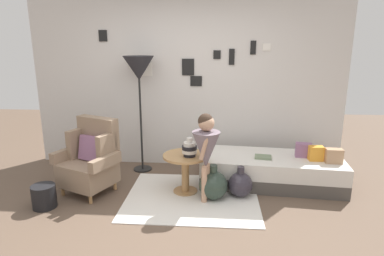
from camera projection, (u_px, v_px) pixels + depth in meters
ground_plane at (172, 226)px, 3.53m from camera, size 12.00×12.00×0.00m
gallery_wall at (187, 83)px, 5.09m from camera, size 4.80×0.12×2.60m
rug at (192, 197)px, 4.20m from camera, size 1.66×1.41×0.01m
armchair at (91, 159)px, 4.29m from camera, size 0.89×0.79×0.97m
daybed at (271, 170)px, 4.56m from camera, size 1.96×0.96×0.40m
pillow_head at (334, 156)px, 4.24m from camera, size 0.21×0.13×0.19m
pillow_mid at (316, 153)px, 4.34m from camera, size 0.18×0.12×0.19m
pillow_back at (303, 150)px, 4.47m from camera, size 0.22×0.15×0.19m
side_table at (185, 165)px, 4.26m from camera, size 0.58×0.58×0.52m
vase_striped at (189, 149)px, 4.15m from camera, size 0.19×0.19×0.24m
floor_lamp at (139, 72)px, 4.74m from camera, size 0.45×0.45×1.73m
person_child at (206, 146)px, 3.93m from camera, size 0.34×0.34×1.11m
book_on_daybed at (263, 157)px, 4.44m from camera, size 0.24×0.19×0.03m
demijohn_near at (213, 185)px, 4.12m from camera, size 0.36×0.36×0.45m
demijohn_far at (240, 184)px, 4.19m from camera, size 0.32×0.32×0.40m
magazine_basket at (44, 196)px, 3.91m from camera, size 0.28×0.28×0.28m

